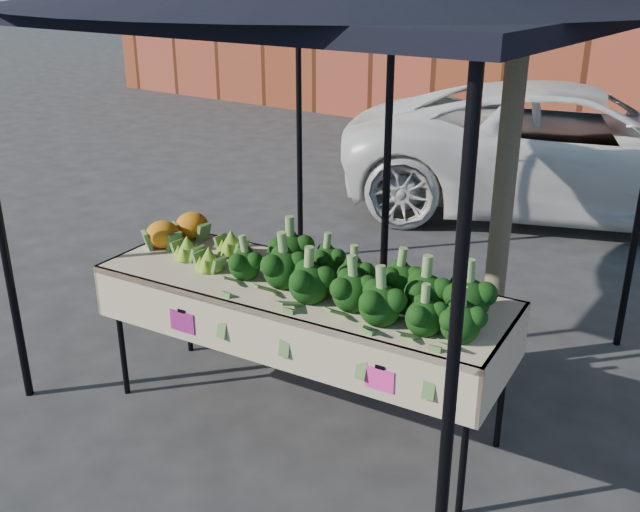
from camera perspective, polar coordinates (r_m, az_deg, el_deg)
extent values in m
plane|color=#252527|center=(4.70, -2.60, -10.99)|extent=(90.00, 90.00, 0.00)
cube|color=#C6B395|center=(4.24, -1.59, -7.73)|extent=(2.47, 1.04, 0.90)
cube|color=#F22D8C|center=(4.18, -10.83, -4.75)|extent=(0.17, 0.01, 0.12)
cube|color=#FE309D|center=(3.49, 3.59, -10.12)|extent=(0.17, 0.01, 0.12)
ellipsoid|color=black|center=(3.82, 2.86, -1.48)|extent=(1.55, 0.58, 0.27)
ellipsoid|color=#83B132|center=(4.40, -8.71, 1.08)|extent=(0.44, 0.48, 0.21)
ellipsoid|color=orange|center=(4.70, -11.28, 2.17)|extent=(0.24, 0.44, 0.19)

